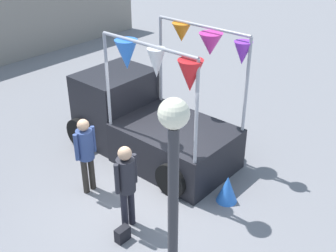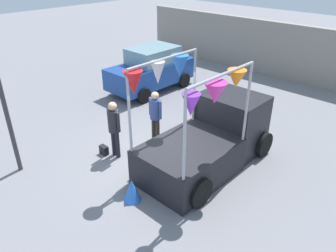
{
  "view_description": "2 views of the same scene",
  "coord_description": "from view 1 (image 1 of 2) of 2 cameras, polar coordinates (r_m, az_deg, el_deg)",
  "views": [
    {
      "loc": [
        -5.08,
        -5.33,
        5.57
      ],
      "look_at": [
        1.08,
        0.02,
        1.13
      ],
      "focal_mm": 45.0,
      "sensor_mm": 36.0,
      "label": 1
    },
    {
      "loc": [
        5.99,
        -5.69,
        5.43
      ],
      "look_at": [
        0.85,
        -0.24,
        1.47
      ],
      "focal_mm": 35.0,
      "sensor_mm": 36.0,
      "label": 2
    }
  ],
  "objects": [
    {
      "name": "handbag",
      "position": [
        8.01,
        -6.18,
        -14.36
      ],
      "size": [
        0.28,
        0.16,
        0.28
      ],
      "primitive_type": "cube",
      "color": "black",
      "rests_on": "ground"
    },
    {
      "name": "folded_kite_bundle_azure",
      "position": [
        8.83,
        8.04,
        -8.43
      ],
      "size": [
        0.57,
        0.57,
        0.6
      ],
      "primitive_type": "cone",
      "rotation": [
        0.0,
        0.0,
        0.38
      ],
      "color": "blue",
      "rests_on": "ground"
    },
    {
      "name": "ground_plane",
      "position": [
        9.23,
        -4.37,
        -8.67
      ],
      "size": [
        60.0,
        60.0,
        0.0
      ],
      "primitive_type": "plane",
      "color": "slate"
    },
    {
      "name": "person_customer",
      "position": [
        7.71,
        -5.67,
        -7.27
      ],
      "size": [
        0.53,
        0.34,
        1.77
      ],
      "color": "black",
      "rests_on": "ground"
    },
    {
      "name": "person_vendor",
      "position": [
        8.79,
        -11.09,
        -3.06
      ],
      "size": [
        0.53,
        0.34,
        1.72
      ],
      "color": "#2D2823",
      "rests_on": "ground"
    },
    {
      "name": "vendor_truck",
      "position": [
        10.19,
        -3.32,
        1.06
      ],
      "size": [
        2.38,
        4.11,
        3.16
      ],
      "color": "black",
      "rests_on": "ground"
    },
    {
      "name": "street_lamp",
      "position": [
        4.72,
        0.69,
        -11.31
      ],
      "size": [
        0.32,
        0.32,
        3.9
      ],
      "color": "#333338",
      "rests_on": "ground"
    }
  ]
}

